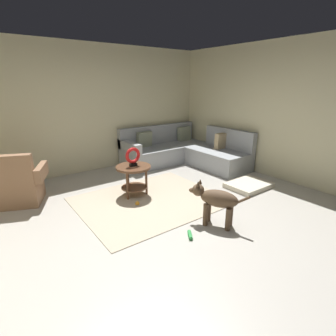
{
  "coord_description": "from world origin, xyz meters",
  "views": [
    {
      "loc": [
        -2.0,
        -2.7,
        1.89
      ],
      "look_at": [
        0.45,
        0.6,
        0.55
      ],
      "focal_mm": 27.85,
      "sensor_mm": 36.0,
      "label": 1
    }
  ],
  "objects_px": {
    "sectional_couch": "(184,152)",
    "side_table": "(134,173)",
    "dog": "(216,200)",
    "dog_toy_rope": "(190,235)",
    "dog_bed_mat": "(249,185)",
    "dog_toy_ball": "(137,203)",
    "armchair": "(19,185)",
    "torus_sculpture": "(133,156)"
  },
  "relations": [
    {
      "from": "sectional_couch",
      "to": "side_table",
      "type": "bearing_deg",
      "value": -153.93
    },
    {
      "from": "dog",
      "to": "dog_toy_rope",
      "type": "bearing_deg",
      "value": 155.87
    },
    {
      "from": "dog_bed_mat",
      "to": "dog_toy_ball",
      "type": "relative_size",
      "value": 11.34
    },
    {
      "from": "armchair",
      "to": "dog_toy_ball",
      "type": "relative_size",
      "value": 13.76
    },
    {
      "from": "side_table",
      "to": "dog_toy_ball",
      "type": "xyz_separation_m",
      "value": [
        -0.17,
        -0.39,
        -0.38
      ]
    },
    {
      "from": "torus_sculpture",
      "to": "dog_bed_mat",
      "type": "height_order",
      "value": "torus_sculpture"
    },
    {
      "from": "armchair",
      "to": "dog_toy_rope",
      "type": "xyz_separation_m",
      "value": [
        1.58,
        -2.39,
        -0.3
      ]
    },
    {
      "from": "torus_sculpture",
      "to": "dog_bed_mat",
      "type": "xyz_separation_m",
      "value": [
        1.92,
        -0.99,
        -0.67
      ]
    },
    {
      "from": "side_table",
      "to": "dog_toy_rope",
      "type": "height_order",
      "value": "side_table"
    },
    {
      "from": "dog_bed_mat",
      "to": "dog_toy_ball",
      "type": "bearing_deg",
      "value": 164.03
    },
    {
      "from": "armchair",
      "to": "side_table",
      "type": "xyz_separation_m",
      "value": [
        1.66,
        -0.8,
        0.09
      ]
    },
    {
      "from": "armchair",
      "to": "dog",
      "type": "bearing_deg",
      "value": -25.97
    },
    {
      "from": "sectional_couch",
      "to": "dog_toy_rope",
      "type": "relative_size",
      "value": 12.83
    },
    {
      "from": "dog_toy_rope",
      "to": "armchair",
      "type": "bearing_deg",
      "value": 123.37
    },
    {
      "from": "side_table",
      "to": "dog_toy_rope",
      "type": "bearing_deg",
      "value": -93.0
    },
    {
      "from": "dog_bed_mat",
      "to": "dog_toy_rope",
      "type": "height_order",
      "value": "dog_bed_mat"
    },
    {
      "from": "dog",
      "to": "dog_toy_rope",
      "type": "height_order",
      "value": "dog"
    },
    {
      "from": "torus_sculpture",
      "to": "dog_toy_ball",
      "type": "bearing_deg",
      "value": -113.29
    },
    {
      "from": "sectional_couch",
      "to": "dog_bed_mat",
      "type": "relative_size",
      "value": 2.81
    },
    {
      "from": "dog",
      "to": "dog_toy_rope",
      "type": "xyz_separation_m",
      "value": [
        -0.48,
        -0.03,
        -0.35
      ]
    },
    {
      "from": "sectional_couch",
      "to": "dog_toy_ball",
      "type": "relative_size",
      "value": 31.88
    },
    {
      "from": "torus_sculpture",
      "to": "side_table",
      "type": "bearing_deg",
      "value": 91.79
    },
    {
      "from": "side_table",
      "to": "dog_toy_rope",
      "type": "distance_m",
      "value": 1.64
    },
    {
      "from": "dog_bed_mat",
      "to": "torus_sculpture",
      "type": "bearing_deg",
      "value": 152.84
    },
    {
      "from": "dog_bed_mat",
      "to": "armchair",
      "type": "bearing_deg",
      "value": 153.44
    },
    {
      "from": "torus_sculpture",
      "to": "dog_bed_mat",
      "type": "relative_size",
      "value": 0.41
    },
    {
      "from": "side_table",
      "to": "sectional_couch",
      "type": "bearing_deg",
      "value": 26.07
    },
    {
      "from": "armchair",
      "to": "dog_toy_ball",
      "type": "distance_m",
      "value": 1.93
    },
    {
      "from": "torus_sculpture",
      "to": "dog_toy_rope",
      "type": "bearing_deg",
      "value": -93.0
    },
    {
      "from": "side_table",
      "to": "dog_toy_ball",
      "type": "relative_size",
      "value": 8.5
    },
    {
      "from": "armchair",
      "to": "dog",
      "type": "height_order",
      "value": "armchair"
    },
    {
      "from": "dog_bed_mat",
      "to": "dog_toy_ball",
      "type": "distance_m",
      "value": 2.18
    },
    {
      "from": "sectional_couch",
      "to": "torus_sculpture",
      "type": "distance_m",
      "value": 2.2
    },
    {
      "from": "dog_toy_ball",
      "to": "armchair",
      "type": "bearing_deg",
      "value": 141.36
    },
    {
      "from": "armchair",
      "to": "torus_sculpture",
      "type": "xyz_separation_m",
      "value": [
        1.66,
        -0.8,
        0.39
      ]
    },
    {
      "from": "dog_toy_rope",
      "to": "torus_sculpture",
      "type": "bearing_deg",
      "value": 87.0
    },
    {
      "from": "side_table",
      "to": "torus_sculpture",
      "type": "height_order",
      "value": "torus_sculpture"
    },
    {
      "from": "armchair",
      "to": "dog",
      "type": "relative_size",
      "value": 1.25
    },
    {
      "from": "torus_sculpture",
      "to": "dog",
      "type": "relative_size",
      "value": 0.42
    },
    {
      "from": "armchair",
      "to": "dog_toy_ball",
      "type": "bearing_deg",
      "value": -15.65
    },
    {
      "from": "torus_sculpture",
      "to": "dog_toy_ball",
      "type": "distance_m",
      "value": 0.8
    },
    {
      "from": "side_table",
      "to": "dog_bed_mat",
      "type": "bearing_deg",
      "value": -27.16
    }
  ]
}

